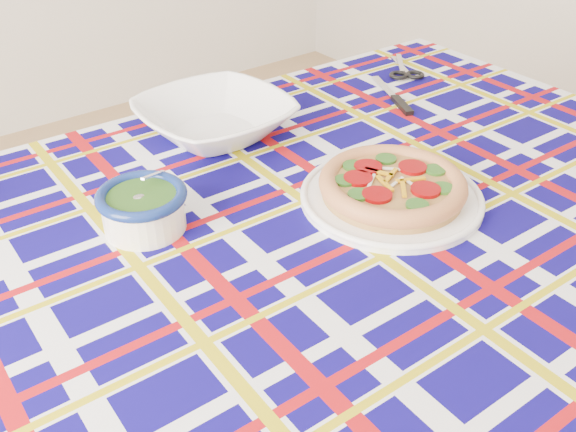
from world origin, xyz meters
TOP-DOWN VIEW (x-y plane):
  - floor at (0.00, 0.00)m, footprint 4.00×4.00m
  - dining_table at (-0.05, -0.35)m, footprint 1.72×1.11m
  - tablecloth at (-0.05, -0.35)m, footprint 1.75×1.14m
  - main_focaccia_plate at (0.15, -0.40)m, footprint 0.34×0.34m
  - pesto_bowl at (-0.22, -0.22)m, footprint 0.15×0.15m
  - serving_bowl at (0.05, -0.00)m, footprint 0.30×0.30m
  - table_knife at (0.49, -0.05)m, footprint 0.12×0.22m
  - kitchen_scissors at (0.62, 0.03)m, footprint 0.18×0.21m

SIDE VIEW (x-z plane):
  - floor at x=0.00m, z-range 0.00..0.00m
  - dining_table at x=-0.05m, z-range 0.32..1.11m
  - tablecloth at x=-0.05m, z-range 0.69..0.80m
  - table_knife at x=0.49m, z-range 0.80..0.81m
  - kitchen_scissors at x=0.62m, z-range 0.80..0.81m
  - main_focaccia_plate at x=0.15m, z-range 0.80..0.86m
  - serving_bowl at x=0.05m, z-range 0.80..0.87m
  - pesto_bowl at x=-0.22m, z-range 0.80..0.88m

